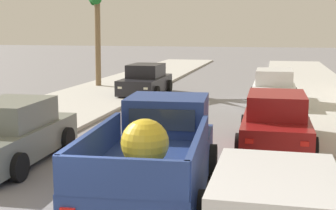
{
  "coord_description": "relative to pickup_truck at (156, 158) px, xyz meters",
  "views": [
    {
      "loc": [
        3.23,
        -4.95,
        3.27
      ],
      "look_at": [
        0.43,
        7.15,
        1.2
      ],
      "focal_mm": 48.96,
      "sensor_mm": 36.0,
      "label": 1
    }
  ],
  "objects": [
    {
      "name": "sidewalk_right",
      "position": [
        4.13,
        8.63,
        -0.74
      ],
      "size": [
        4.7,
        60.0,
        0.12
      ],
      "primitive_type": "cube",
      "color": "beige",
      "rests_on": "ground"
    },
    {
      "name": "car_left_mid",
      "position": [
        2.2,
        11.86,
        -0.09
      ],
      "size": [
        2.03,
        4.26,
        1.54
      ],
      "color": "silver",
      "rests_on": "ground"
    },
    {
      "name": "sidewalk_left",
      "position": [
        -6.27,
        8.63,
        -0.74
      ],
      "size": [
        4.7,
        60.0,
        0.12
      ],
      "primitive_type": "cube",
      "color": "beige",
      "rests_on": "ground"
    },
    {
      "name": "car_left_near",
      "position": [
        -4.04,
        13.56,
        -0.09
      ],
      "size": [
        2.05,
        4.27,
        1.54
      ],
      "color": "black",
      "rests_on": "ground"
    },
    {
      "name": "pickup_truck",
      "position": [
        0.0,
        0.0,
        0.0
      ],
      "size": [
        2.48,
        5.33,
        1.81
      ],
      "color": "navy",
      "rests_on": "ground"
    },
    {
      "name": "curb_left",
      "position": [
        -5.33,
        8.63,
        -0.75
      ],
      "size": [
        0.16,
        60.0,
        0.1
      ],
      "primitive_type": "cube",
      "color": "silver",
      "rests_on": "ground"
    },
    {
      "name": "car_right_far",
      "position": [
        -4.1,
        1.53,
        -0.09
      ],
      "size": [
        2.14,
        4.31,
        1.54
      ],
      "color": "slate",
      "rests_on": "ground"
    },
    {
      "name": "car_right_mid",
      "position": [
        2.27,
        4.47,
        -0.09
      ],
      "size": [
        2.05,
        4.27,
        1.54
      ],
      "color": "maroon",
      "rests_on": "ground"
    },
    {
      "name": "curb_right",
      "position": [
        3.18,
        8.63,
        -0.75
      ],
      "size": [
        0.16,
        60.0,
        0.1
      ],
      "primitive_type": "cube",
      "color": "silver",
      "rests_on": "ground"
    }
  ]
}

